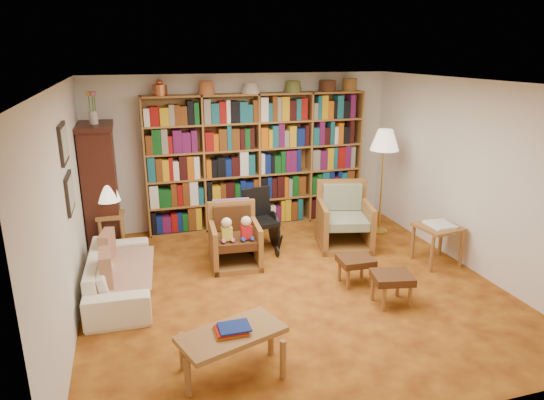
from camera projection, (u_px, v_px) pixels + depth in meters
name	position (u px, v px, depth m)	size (l,w,h in m)	color
floor	(291.00, 286.00, 6.11)	(5.00, 5.00, 0.00)	#BC701C
ceiling	(294.00, 83.00, 5.37)	(5.00, 5.00, 0.00)	white
wall_back	(243.00, 151.00, 8.03)	(5.00, 5.00, 0.00)	silver
wall_front	(407.00, 284.00, 3.45)	(5.00, 5.00, 0.00)	silver
wall_left	(66.00, 210.00, 5.05)	(5.00, 5.00, 0.00)	silver
wall_right	(470.00, 176.00, 6.43)	(5.00, 5.00, 0.00)	silver
bookshelf	(258.00, 157.00, 7.95)	(3.60, 0.30, 2.42)	#985D2F
curio_cabinet	(101.00, 186.00, 7.04)	(0.50, 0.95, 2.40)	#3E1911
framed_pictures	(67.00, 168.00, 5.22)	(0.03, 0.52, 0.97)	black
sofa	(120.00, 273.00, 5.87)	(0.70, 1.79, 0.52)	white
sofa_throw	(124.00, 270.00, 5.87)	(0.69, 1.28, 0.04)	beige
cushion_left	(108.00, 249.00, 6.09)	(0.12, 0.39, 0.39)	maroon
cushion_right	(106.00, 273.00, 5.45)	(0.13, 0.41, 0.41)	maroon
side_table_lamp	(111.00, 227.00, 6.89)	(0.39, 0.39, 0.64)	#985D2F
table_lamp	(108.00, 193.00, 6.74)	(0.33, 0.33, 0.45)	gold
armchair_leather	(234.00, 239.00, 6.70)	(0.72, 0.76, 0.85)	#985D2F
armchair_sage	(342.00, 221.00, 7.34)	(0.95, 0.96, 0.95)	#985D2F
wheelchair	(258.00, 222.00, 7.15)	(0.53, 0.73, 0.91)	black
floor_lamp	(385.00, 144.00, 7.52)	(0.45, 0.45, 1.68)	gold
side_table_papers	(438.00, 232.00, 6.63)	(0.60, 0.60, 0.59)	#985D2F
footstool_a	(356.00, 262.00, 6.09)	(0.43, 0.37, 0.36)	#452312
footstool_b	(392.00, 279.00, 5.60)	(0.51, 0.46, 0.38)	#452312
coffee_table	(232.00, 338.00, 4.35)	(1.04, 0.75, 0.49)	#985D2F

